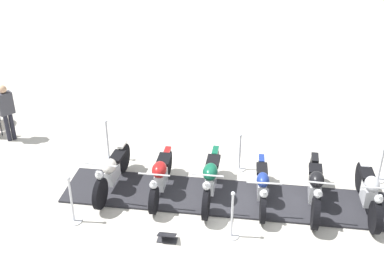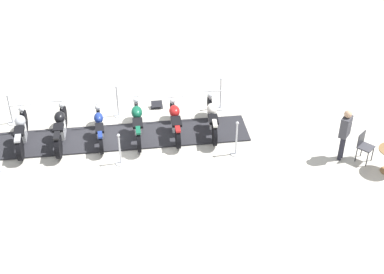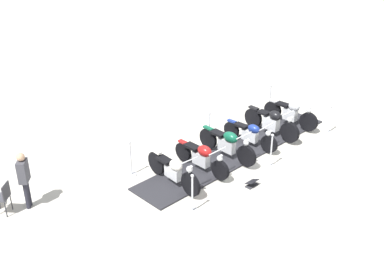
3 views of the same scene
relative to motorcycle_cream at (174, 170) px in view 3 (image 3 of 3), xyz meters
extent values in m
plane|color=beige|center=(1.61, -2.40, -0.52)|extent=(80.00, 80.00, 0.00)
cube|color=#28282D|center=(1.61, -2.40, -0.49)|extent=(5.55, 7.45, 0.05)
cylinder|color=black|center=(-0.66, -0.37, -0.11)|extent=(0.67, 0.44, 0.71)
cylinder|color=black|center=(0.71, 0.40, -0.11)|extent=(0.67, 0.44, 0.71)
cube|color=silver|center=(0.03, 0.02, -0.09)|extent=(0.59, 0.45, 0.35)
ellipsoid|color=silver|center=(-0.10, -0.06, 0.21)|extent=(0.54, 0.49, 0.31)
cube|color=black|center=(0.36, 0.20, 0.17)|extent=(0.59, 0.50, 0.08)
cube|color=silver|center=(0.71, 0.40, 0.28)|extent=(0.40, 0.30, 0.06)
cylinder|color=silver|center=(-0.59, -0.33, 0.19)|extent=(0.28, 0.20, 0.61)
cylinder|color=silver|center=(-0.53, -0.30, 0.56)|extent=(0.40, 0.67, 0.04)
sphere|color=silver|center=(-0.61, -0.35, 0.36)|extent=(0.18, 0.18, 0.18)
cylinder|color=black|center=(0.00, -1.38, -0.16)|extent=(0.58, 0.44, 0.62)
cylinder|color=black|center=(1.32, -0.52, -0.16)|extent=(0.58, 0.44, 0.62)
cube|color=silver|center=(0.66, -0.95, -0.10)|extent=(0.59, 0.49, 0.38)
ellipsoid|color=#AD1919|center=(0.54, -1.03, 0.23)|extent=(0.60, 0.55, 0.33)
cube|color=black|center=(0.98, -0.74, 0.18)|extent=(0.60, 0.53, 0.08)
cube|color=#AD1919|center=(1.32, -0.52, 0.18)|extent=(0.36, 0.31, 0.06)
cylinder|color=silver|center=(0.05, -1.34, 0.10)|extent=(0.25, 0.20, 0.53)
cylinder|color=silver|center=(0.11, -1.31, 0.43)|extent=(0.41, 0.60, 0.04)
sphere|color=silver|center=(0.03, -1.36, 0.23)|extent=(0.18, 0.18, 0.18)
cylinder|color=black|center=(0.60, -2.36, -0.12)|extent=(0.65, 0.47, 0.69)
cylinder|color=black|center=(1.99, -1.47, -0.12)|extent=(0.65, 0.47, 0.69)
cube|color=silver|center=(1.29, -1.92, -0.07)|extent=(0.61, 0.49, 0.41)
ellipsoid|color=#0F5138|center=(1.17, -2.00, 0.28)|extent=(0.63, 0.57, 0.33)
cube|color=black|center=(1.62, -1.71, 0.23)|extent=(0.59, 0.53, 0.08)
cube|color=#0F5138|center=(1.99, -1.47, 0.26)|extent=(0.40, 0.32, 0.06)
cylinder|color=silver|center=(0.66, -2.32, 0.18)|extent=(0.27, 0.21, 0.59)
cylinder|color=silver|center=(0.72, -2.28, 0.53)|extent=(0.40, 0.60, 0.04)
sphere|color=silver|center=(0.63, -2.34, 0.33)|extent=(0.18, 0.18, 0.18)
cylinder|color=black|center=(1.30, -3.34, -0.16)|extent=(0.55, 0.44, 0.60)
cylinder|color=black|center=(2.55, -2.43, -0.16)|extent=(0.55, 0.44, 0.60)
cube|color=silver|center=(1.92, -2.88, -0.12)|extent=(0.58, 0.50, 0.36)
ellipsoid|color=navy|center=(1.81, -2.97, 0.18)|extent=(0.53, 0.49, 0.28)
cube|color=black|center=(2.22, -2.67, 0.14)|extent=(0.53, 0.48, 0.08)
cube|color=navy|center=(2.55, -2.43, 0.17)|extent=(0.34, 0.30, 0.06)
cylinder|color=silver|center=(1.36, -3.29, 0.09)|extent=(0.28, 0.23, 0.51)
cylinder|color=silver|center=(1.43, -3.25, 0.41)|extent=(0.47, 0.62, 0.04)
sphere|color=silver|center=(1.35, -3.31, 0.21)|extent=(0.18, 0.18, 0.18)
cylinder|color=black|center=(1.86, -4.27, -0.11)|extent=(0.68, 0.48, 0.71)
cylinder|color=black|center=(3.25, -3.43, -0.11)|extent=(0.68, 0.48, 0.71)
cube|color=silver|center=(2.56, -3.85, -0.06)|extent=(0.63, 0.51, 0.43)
ellipsoid|color=black|center=(2.43, -3.93, 0.30)|extent=(0.57, 0.52, 0.33)
cube|color=black|center=(2.85, -3.67, 0.25)|extent=(0.50, 0.46, 0.08)
cube|color=black|center=(3.25, -3.43, 0.28)|extent=(0.42, 0.34, 0.06)
cylinder|color=silver|center=(1.93, -4.23, 0.19)|extent=(0.28, 0.21, 0.61)
cylinder|color=silver|center=(1.99, -4.19, 0.56)|extent=(0.36, 0.56, 0.04)
sphere|color=silver|center=(1.90, -4.25, 0.36)|extent=(0.18, 0.18, 0.18)
cylinder|color=black|center=(2.56, -5.26, -0.12)|extent=(0.64, 0.51, 0.69)
cylinder|color=black|center=(3.81, -4.37, -0.12)|extent=(0.64, 0.51, 0.69)
cube|color=silver|center=(3.19, -4.82, -0.07)|extent=(0.55, 0.49, 0.41)
ellipsoid|color=#B7BAC1|center=(3.09, -4.89, 0.27)|extent=(0.54, 0.51, 0.32)
cube|color=black|center=(3.47, -4.62, 0.23)|extent=(0.57, 0.52, 0.08)
cube|color=#B7BAC1|center=(3.81, -4.37, 0.25)|extent=(0.40, 0.35, 0.06)
cylinder|color=silver|center=(2.62, -5.22, 0.17)|extent=(0.26, 0.21, 0.59)
cylinder|color=silver|center=(2.68, -5.18, 0.52)|extent=(0.44, 0.60, 0.04)
sphere|color=silver|center=(2.60, -5.24, 0.32)|extent=(0.18, 0.18, 0.18)
cylinder|color=silver|center=(4.56, -4.52, -0.50)|extent=(0.33, 0.33, 0.03)
cylinder|color=silver|center=(4.56, -4.52, 0.01)|extent=(0.05, 0.05, 1.00)
sphere|color=silver|center=(4.56, -4.52, 0.55)|extent=(0.09, 0.09, 0.09)
cylinder|color=silver|center=(2.37, -5.95, -0.50)|extent=(0.32, 0.32, 0.03)
cylinder|color=silver|center=(2.37, -5.95, -0.02)|extent=(0.05, 0.05, 0.95)
sphere|color=silver|center=(2.37, -5.95, 0.49)|extent=(0.09, 0.09, 0.09)
cylinder|color=silver|center=(2.70, -1.69, -0.50)|extent=(0.33, 0.33, 0.03)
cylinder|color=silver|center=(2.70, -1.69, -0.03)|extent=(0.05, 0.05, 0.92)
sphere|color=silver|center=(2.70, -1.69, 0.46)|extent=(0.09, 0.09, 0.09)
cylinder|color=silver|center=(0.85, 1.15, -0.50)|extent=(0.32, 0.32, 0.03)
cylinder|color=silver|center=(0.85, 1.15, 0.03)|extent=(0.05, 0.05, 1.04)
sphere|color=silver|center=(0.85, 1.15, 0.58)|extent=(0.09, 0.09, 0.09)
cylinder|color=silver|center=(0.51, -3.12, -0.50)|extent=(0.32, 0.32, 0.03)
cylinder|color=silver|center=(0.51, -3.12, 0.02)|extent=(0.05, 0.05, 1.02)
sphere|color=silver|center=(0.51, -3.12, 0.56)|extent=(0.09, 0.09, 0.09)
cylinder|color=silver|center=(-1.34, -0.28, -0.50)|extent=(0.34, 0.34, 0.03)
cylinder|color=silver|center=(-1.34, -0.28, 0.03)|extent=(0.05, 0.05, 1.04)
sphere|color=silver|center=(-1.34, -0.28, 0.59)|extent=(0.09, 0.09, 0.09)
cube|color=#333338|center=(-0.46, -2.22, -0.50)|extent=(0.39, 0.45, 0.02)
cube|color=black|center=(-0.46, -2.22, -0.36)|extent=(0.42, 0.45, 0.12)
cylinder|color=#2D2D33|center=(-0.65, 4.52, -0.28)|extent=(0.03, 0.03, 0.47)
cylinder|color=#2D2D33|center=(-0.32, 4.42, -0.28)|extent=(0.03, 0.03, 0.47)
cube|color=#3F3F47|center=(-0.44, 4.63, -0.02)|extent=(0.49, 0.49, 0.04)
cube|color=#2D2D33|center=(-0.49, 4.46, 0.19)|extent=(0.39, 0.14, 0.39)
cylinder|color=#23232D|center=(-0.20, 3.98, -0.11)|extent=(0.12, 0.12, 0.81)
cylinder|color=#23232D|center=(-0.34, 4.00, -0.11)|extent=(0.12, 0.12, 0.81)
cube|color=#3F3F47|center=(-0.27, 3.99, 0.60)|extent=(0.43, 0.27, 0.61)
sphere|color=tan|center=(-0.27, 3.99, 1.02)|extent=(0.22, 0.22, 0.22)
camera|label=1|loc=(-6.07, -7.86, 6.28)|focal=46.71mm
camera|label=2|loc=(13.30, 5.65, 9.15)|focal=51.55mm
camera|label=3|loc=(-11.36, 1.72, 6.87)|focal=43.79mm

